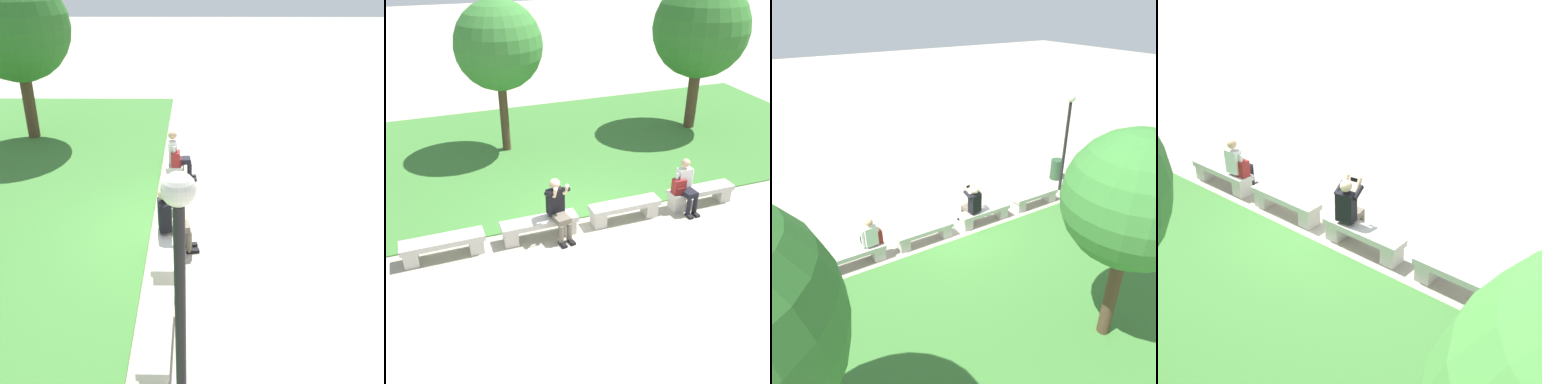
# 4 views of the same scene
# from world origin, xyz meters

# --- Properties ---
(ground_plane) EXTENTS (80.00, 80.00, 0.00)m
(ground_plane) POSITION_xyz_m (0.00, 0.00, 0.00)
(ground_plane) COLOR #A89E8C
(grass_strip) EXTENTS (19.58, 8.00, 0.03)m
(grass_strip) POSITION_xyz_m (0.00, 4.38, 0.01)
(grass_strip) COLOR #3D7533
(grass_strip) RESTS_ON ground
(bench_main) EXTENTS (1.63, 0.40, 0.45)m
(bench_main) POSITION_xyz_m (-2.98, 0.00, 0.29)
(bench_main) COLOR beige
(bench_main) RESTS_ON ground
(bench_near) EXTENTS (1.63, 0.40, 0.45)m
(bench_near) POSITION_xyz_m (-0.99, 0.00, 0.29)
(bench_near) COLOR beige
(bench_near) RESTS_ON ground
(bench_mid) EXTENTS (1.63, 0.40, 0.45)m
(bench_mid) POSITION_xyz_m (0.99, 0.00, 0.29)
(bench_mid) COLOR beige
(bench_mid) RESTS_ON ground
(bench_far) EXTENTS (1.63, 0.40, 0.45)m
(bench_far) POSITION_xyz_m (2.98, 0.00, 0.29)
(bench_far) COLOR beige
(bench_far) RESTS_ON ground
(person_photographer) EXTENTS (0.52, 0.76, 1.32)m
(person_photographer) POSITION_xyz_m (-0.60, -0.08, 0.74)
(person_photographer) COLOR black
(person_photographer) RESTS_ON ground
(person_distant) EXTENTS (0.48, 0.69, 1.26)m
(person_distant) POSITION_xyz_m (2.50, -0.07, 0.67)
(person_distant) COLOR black
(person_distant) RESTS_ON ground
(backpack) EXTENTS (0.28, 0.24, 0.43)m
(backpack) POSITION_xyz_m (2.33, -0.04, 0.63)
(backpack) COLOR maroon
(backpack) RESTS_ON bench_far
(tree_behind_wall) EXTENTS (2.40, 2.40, 4.27)m
(tree_behind_wall) POSITION_xyz_m (-0.67, 4.72, 3.04)
(tree_behind_wall) COLOR #4C3826
(tree_behind_wall) RESTS_ON ground
(tree_left_background) EXTENTS (2.93, 2.93, 4.65)m
(tree_left_background) POSITION_xyz_m (5.49, 4.43, 3.16)
(tree_left_background) COLOR #4C3826
(tree_left_background) RESTS_ON ground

